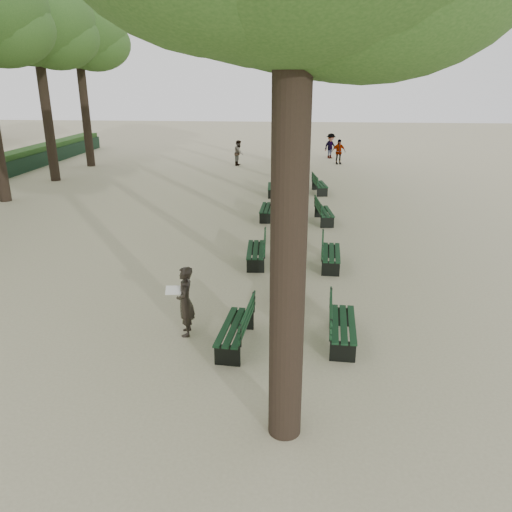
{
  "coord_description": "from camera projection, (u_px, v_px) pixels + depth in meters",
  "views": [
    {
      "loc": [
        1.63,
        -8.66,
        5.36
      ],
      "look_at": [
        0.6,
        3.0,
        1.2
      ],
      "focal_mm": 35.0,
      "sensor_mm": 36.0,
      "label": 1
    }
  ],
  "objects": [
    {
      "name": "bench_left_1",
      "position": [
        256.0,
        255.0,
        15.28
      ],
      "size": [
        0.67,
        1.83,
        0.92
      ],
      "color": "black",
      "rests_on": "ground"
    },
    {
      "name": "pedestrian_a",
      "position": [
        239.0,
        153.0,
        32.63
      ],
      "size": [
        0.4,
        0.81,
        1.61
      ],
      "primitive_type": "imported",
      "rotation": [
        0.0,
        0.0,
        1.47
      ],
      "color": "#262628",
      "rests_on": "ground"
    },
    {
      "name": "bench_right_0",
      "position": [
        342.0,
        331.0,
        10.67
      ],
      "size": [
        0.67,
        1.83,
        0.92
      ],
      "color": "black",
      "rests_on": "ground"
    },
    {
      "name": "man_with_map",
      "position": [
        185.0,
        301.0,
        10.85
      ],
      "size": [
        0.64,
        0.68,
        1.59
      ],
      "color": "black",
      "rests_on": "ground"
    },
    {
      "name": "tree_central_4",
      "position": [
        301.0,
        29.0,
        24.27
      ],
      "size": [
        6.0,
        6.0,
        9.95
      ],
      "color": "#33261C",
      "rests_on": "ground"
    },
    {
      "name": "tree_central_5",
      "position": [
        302.0,
        37.0,
        28.96
      ],
      "size": [
        6.0,
        6.0,
        9.95
      ],
      "color": "#33261C",
      "rests_on": "ground"
    },
    {
      "name": "bench_left_2",
      "position": [
        268.0,
        212.0,
        20.24
      ],
      "size": [
        0.59,
        1.81,
        0.92
      ],
      "color": "black",
      "rests_on": "ground"
    },
    {
      "name": "bench_right_3",
      "position": [
        320.0,
        188.0,
        24.75
      ],
      "size": [
        0.81,
        1.86,
        0.92
      ],
      "color": "black",
      "rests_on": "ground"
    },
    {
      "name": "pedestrian_d",
      "position": [
        279.0,
        148.0,
        33.67
      ],
      "size": [
        0.96,
        0.45,
        1.9
      ],
      "primitive_type": "imported",
      "rotation": [
        0.0,
        0.0,
        0.08
      ],
      "color": "#262628",
      "rests_on": "ground"
    },
    {
      "name": "tree_central_3",
      "position": [
        301.0,
        17.0,
        19.58
      ],
      "size": [
        6.0,
        6.0,
        9.95
      ],
      "color": "#33261C",
      "rests_on": "ground"
    },
    {
      "name": "tree_far_5",
      "position": [
        76.0,
        30.0,
        29.91
      ],
      "size": [
        6.0,
        6.0,
        10.45
      ],
      "color": "#33261C",
      "rests_on": "ground"
    },
    {
      "name": "pedestrian_c",
      "position": [
        339.0,
        152.0,
        33.09
      ],
      "size": [
        1.0,
        0.55,
        1.62
      ],
      "primitive_type": "imported",
      "rotation": [
        0.0,
        0.0,
        0.25
      ],
      "color": "#262628",
      "rests_on": "ground"
    },
    {
      "name": "bench_right_2",
      "position": [
        324.0,
        216.0,
        19.68
      ],
      "size": [
        0.78,
        1.85,
        0.92
      ],
      "color": "black",
      "rests_on": "ground"
    },
    {
      "name": "pedestrian_b",
      "position": [
        331.0,
        146.0,
        35.47
      ],
      "size": [
        1.08,
        1.0,
        1.74
      ],
      "primitive_type": "imported",
      "rotation": [
        0.0,
        0.0,
        0.72
      ],
      "color": "#262628",
      "rests_on": "ground"
    },
    {
      "name": "tree_far_4",
      "position": [
        34.0,
        21.0,
        25.22
      ],
      "size": [
        6.0,
        6.0,
        10.45
      ],
      "color": "#33261C",
      "rests_on": "ground"
    },
    {
      "name": "bench_left_0",
      "position": [
        235.0,
        334.0,
        10.53
      ],
      "size": [
        0.71,
        1.84,
        0.92
      ],
      "color": "black",
      "rests_on": "ground"
    },
    {
      "name": "ground",
      "position": [
        213.0,
        361.0,
        10.06
      ],
      "size": [
        120.0,
        120.0,
        0.0
      ],
      "primitive_type": "plane",
      "color": "#BAB28D",
      "rests_on": "ground"
    },
    {
      "name": "bench_right_1",
      "position": [
        331.0,
        258.0,
        15.02
      ],
      "size": [
        0.66,
        1.83,
        0.92
      ],
      "color": "black",
      "rests_on": "ground"
    },
    {
      "name": "bench_left_3",
      "position": [
        273.0,
        190.0,
        24.32
      ],
      "size": [
        0.67,
        1.83,
        0.92
      ],
      "color": "black",
      "rests_on": "ground"
    }
  ]
}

